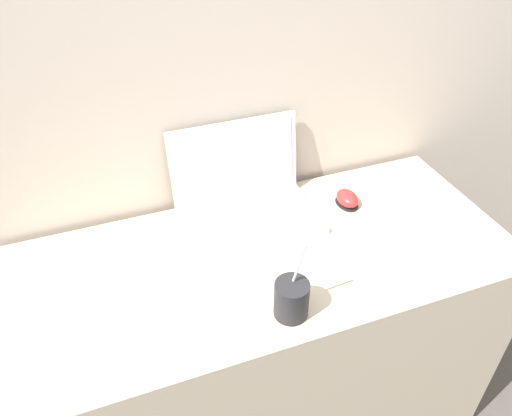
{
  "coord_description": "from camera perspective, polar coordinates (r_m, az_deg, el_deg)",
  "views": [
    {
      "loc": [
        -0.35,
        -0.59,
        1.64
      ],
      "look_at": [
        0.01,
        0.37,
        0.85
      ],
      "focal_mm": 35.0,
      "sensor_mm": 36.0,
      "label": 1
    }
  ],
  "objects": [
    {
      "name": "wall_back",
      "position": [
        1.3,
        -4.27,
        20.13
      ],
      "size": [
        7.0,
        0.04,
        2.5
      ],
      "color": "beige",
      "rests_on": "ground_plane"
    },
    {
      "name": "laptop",
      "position": [
        1.38,
        -1.3,
        1.1
      ],
      "size": [
        0.37,
        0.26,
        0.25
      ],
      "color": "silver",
      "rests_on": "desk"
    },
    {
      "name": "computer_mouse",
      "position": [
        1.47,
        10.39,
        1.02
      ],
      "size": [
        0.06,
        0.09,
        0.04
      ],
      "color": "black",
      "rests_on": "desk"
    },
    {
      "name": "desk",
      "position": [
        1.57,
        0.79,
        -15.73
      ],
      "size": [
        1.31,
        0.56,
        0.76
      ],
      "color": "beige",
      "rests_on": "ground_plane"
    },
    {
      "name": "drink_cup",
      "position": [
        1.12,
        4.08,
        -10.27
      ],
      "size": [
        0.08,
        0.08,
        0.21
      ],
      "color": "#232326",
      "rests_on": "desk"
    }
  ]
}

